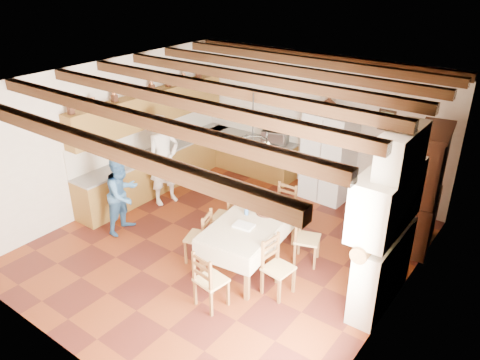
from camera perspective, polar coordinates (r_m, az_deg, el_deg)
name	(u,v)px	position (r m, az deg, el deg)	size (l,w,h in m)	color
floor	(226,246)	(8.65, -1.73, -8.07)	(6.00, 6.50, 0.02)	#4E1D15
ceiling	(223,83)	(7.42, -2.04, 11.73)	(6.00, 6.50, 0.02)	white
wall_back	(316,122)	(10.49, 9.31, 7.01)	(6.00, 0.02, 3.00)	beige
wall_front	(55,263)	(6.05, -21.64, -9.38)	(6.00, 0.02, 3.00)	beige
wall_left	(109,135)	(9.94, -15.69, 5.33)	(0.02, 6.50, 3.00)	beige
wall_right	(400,227)	(6.68, 18.93, -5.40)	(0.02, 6.50, 3.00)	beige
ceiling_beams	(223,89)	(7.44, -2.03, 10.99)	(6.00, 6.30, 0.16)	#391E10
lower_cabinets_left	(161,169)	(10.74, -9.66, 1.30)	(0.60, 4.30, 0.86)	brown
lower_cabinets_back	(250,155)	(11.36, 1.28, 3.06)	(2.30, 0.60, 0.86)	brown
countertop_left	(159,151)	(10.56, -9.84, 3.52)	(0.62, 4.30, 0.04)	slate
countertop_back	(251,138)	(11.20, 1.31, 5.19)	(2.34, 0.62, 0.04)	slate
backsplash_left	(149,135)	(10.65, -11.04, 5.45)	(0.03, 4.30, 0.60)	beige
backsplash_back	(258,122)	(11.31, 2.16, 7.11)	(2.30, 0.03, 0.60)	beige
upper_cabinets	(152,108)	(10.33, -10.73, 8.66)	(0.35, 4.20, 0.70)	brown
fireplace	(384,220)	(6.97, 17.12, -4.73)	(0.56, 1.60, 2.80)	beige
wall_picture	(387,120)	(9.78, 17.44, 6.96)	(0.34, 0.03, 0.42)	black
refrigerator	(329,156)	(10.11, 10.76, 2.88)	(0.96, 0.79, 1.91)	white
hutch	(425,189)	(8.77, 21.60, -1.07)	(0.52, 1.23, 2.23)	#3D2013
dining_table	(252,224)	(7.80, 1.43, -5.39)	(1.22, 2.07, 0.86)	silver
chandelier	(253,141)	(7.15, 1.56, 4.81)	(0.47, 0.47, 0.03)	black
chair_left_near	(198,236)	(8.05, -5.10, -6.83)	(0.42, 0.40, 0.96)	brown
chair_left_far	(224,216)	(8.62, -1.95, -4.39)	(0.42, 0.40, 0.96)	brown
chair_right_near	(278,267)	(7.31, 4.71, -10.58)	(0.42, 0.40, 0.96)	brown
chair_right_far	(308,238)	(8.06, 8.24, -7.00)	(0.42, 0.40, 0.96)	brown
chair_end_near	(211,279)	(7.08, -3.54, -11.94)	(0.42, 0.40, 0.96)	brown
chair_end_far	(282,209)	(8.86, 5.19, -3.59)	(0.42, 0.40, 0.96)	brown
person_man	(164,160)	(9.84, -9.25, 2.42)	(0.70, 0.46, 1.93)	silver
person_woman_blue	(123,194)	(9.02, -14.10, -1.68)	(0.75, 0.58, 1.54)	teal
person_woman_red	(377,215)	(8.19, 16.35, -4.16)	(1.01, 0.42, 1.73)	#B42932
microwave	(275,137)	(10.78, 4.31, 5.31)	(0.58, 0.39, 0.32)	silver
fridge_vase	(329,104)	(9.78, 10.78, 9.10)	(0.33, 0.33, 0.34)	#3D2013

